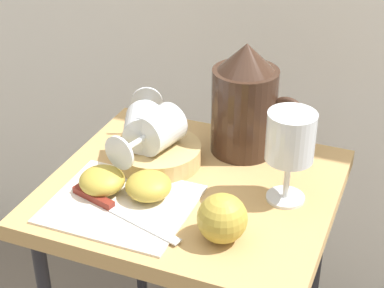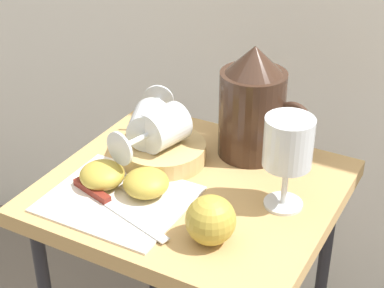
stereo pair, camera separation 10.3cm
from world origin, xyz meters
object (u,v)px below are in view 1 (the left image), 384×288
wine_glass_tipped_far (156,130)px  apple_half_left (102,180)px  basket_tray (158,154)px  apple_half_right (148,186)px  knife (109,206)px  table (192,222)px  pitcher (245,109)px  wine_glass_upright (290,142)px  apple_whole (222,218)px  wine_glass_tipped_near (144,126)px

wine_glass_tipped_far → apple_half_left: (-0.05, -0.11, -0.05)m
basket_tray → wine_glass_tipped_far: 0.05m
apple_half_right → knife: bearing=-130.6°
table → pitcher: bearing=72.9°
table → wine_glass_upright: 0.25m
wine_glass_upright → apple_half_right: bearing=-158.3°
apple_half_left → apple_half_right: size_ratio=1.00×
basket_tray → wine_glass_upright: wine_glass_upright is taller
wine_glass_tipped_far → apple_whole: wine_glass_tipped_far is taller
table → apple_whole: (0.10, -0.12, 0.12)m
table → wine_glass_upright: (0.16, 0.02, 0.19)m
apple_half_right → wine_glass_upright: bearing=21.7°
table → pitcher: pitcher is taller
basket_tray → wine_glass_upright: bearing=-5.9°
pitcher → apple_half_right: 0.24m
apple_half_left → apple_half_right: 0.08m
apple_whole → apple_half_right: bearing=159.5°
apple_half_left → wine_glass_tipped_near: bearing=81.4°
apple_half_left → knife: bearing=-50.2°
table → apple_half_right: bearing=-128.0°
wine_glass_upright → wine_glass_tipped_far: (-0.24, 0.02, -0.04)m
pitcher → apple_whole: pitcher is taller
wine_glass_tipped_near → wine_glass_upright: bearing=-5.7°
basket_tray → table: bearing=-27.4°
pitcher → wine_glass_tipped_far: 0.17m
apple_half_left → knife: size_ratio=0.35×
apple_half_left → apple_half_right: bearing=10.3°
table → wine_glass_tipped_far: (-0.08, 0.04, 0.15)m
pitcher → wine_glass_upright: 0.17m
pitcher → wine_glass_tipped_near: pitcher is taller
wine_glass_tipped_near → apple_whole: size_ratio=2.04×
table → wine_glass_tipped_near: wine_glass_tipped_near is taller
table → basket_tray: bearing=152.6°
wine_glass_tipped_far → apple_whole: bearing=-41.2°
wine_glass_tipped_near → apple_half_right: (0.06, -0.11, -0.04)m
basket_tray → knife: 0.16m
table → knife: size_ratio=3.11×
wine_glass_upright → apple_half_left: (-0.29, -0.10, -0.08)m
apple_half_right → knife: apple_half_right is taller
wine_glass_upright → wine_glass_tipped_far: bearing=176.0°
basket_tray → apple_whole: 0.24m
wine_glass_tipped_far → knife: wine_glass_tipped_far is taller
apple_half_left → table: bearing=31.6°
wine_glass_tipped_far → apple_half_left: wine_glass_tipped_far is taller
table → wine_glass_tipped_far: 0.17m
pitcher → apple_half_left: bearing=-127.8°
wine_glass_upright → apple_whole: size_ratio=2.08×
wine_glass_tipped_far → apple_whole: size_ratio=2.01×
basket_tray → apple_half_left: size_ratio=2.06×
wine_glass_tipped_far → knife: bearing=-95.6°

